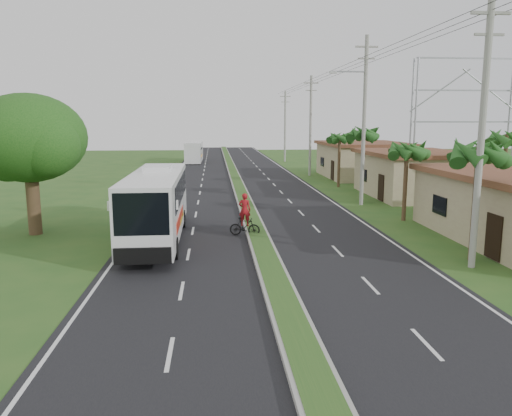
{
  "coord_description": "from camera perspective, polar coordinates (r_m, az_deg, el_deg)",
  "views": [
    {
      "loc": [
        -2.26,
        -17.44,
        6.07
      ],
      "look_at": [
        -0.2,
        6.96,
        1.8
      ],
      "focal_mm": 35.0,
      "sensor_mm": 36.0,
      "label": 1
    }
  ],
  "objects": [
    {
      "name": "palm_verge_c",
      "position": [
        38.09,
        12.19,
        8.25
      ],
      "size": [
        2.4,
        2.4,
        5.85
      ],
      "color": "#473321",
      "rests_on": "ground"
    },
    {
      "name": "utility_pole_a",
      "position": [
        22.22,
        24.4,
        7.99
      ],
      "size": [
        1.6,
        0.28,
        11.0
      ],
      "color": "gray",
      "rests_on": "ground"
    },
    {
      "name": "palm_verge_a",
      "position": [
        23.38,
        24.12,
        5.77
      ],
      "size": [
        2.4,
        2.4,
        5.45
      ],
      "color": "#473321",
      "rests_on": "ground"
    },
    {
      "name": "palm_verge_b",
      "position": [
        31.71,
        16.87,
        6.38
      ],
      "size": [
        2.4,
        2.4,
        5.05
      ],
      "color": "#473321",
      "rests_on": "ground"
    },
    {
      "name": "shop_far",
      "position": [
        56.01,
        12.12,
        5.44
      ],
      "size": [
        8.6,
        11.6,
        3.82
      ],
      "color": "tan",
      "rests_on": "ground"
    },
    {
      "name": "road_asphalt",
      "position": [
        37.99,
        -1.35,
        0.71
      ],
      "size": [
        14.0,
        160.0,
        0.02
      ],
      "primitive_type": "cube",
      "color": "black",
      "rests_on": "ground"
    },
    {
      "name": "palm_behind_shop",
      "position": [
        38.0,
        26.74,
        7.13
      ],
      "size": [
        2.4,
        2.4,
        5.65
      ],
      "color": "#473321",
      "rests_on": "ground"
    },
    {
      "name": "motorcyclist",
      "position": [
        26.62,
        -1.3,
        -1.39
      ],
      "size": [
        1.7,
        0.81,
        2.32
      ],
      "rotation": [
        0.0,
        0.0,
        -0.22
      ],
      "color": "black",
      "rests_on": "ground"
    },
    {
      "name": "utility_pole_d",
      "position": [
        76.21,
        3.34,
        9.39
      ],
      "size": [
        1.6,
        0.28,
        10.5
      ],
      "color": "gray",
      "rests_on": "ground"
    },
    {
      "name": "lane_edge_right",
      "position": [
        38.97,
        8.53,
        0.82
      ],
      "size": [
        0.12,
        160.0,
        0.01
      ],
      "primitive_type": "cube",
      "color": "silver",
      "rests_on": "ground"
    },
    {
      "name": "coach_bus_main",
      "position": [
        25.93,
        -11.27,
        0.83
      ],
      "size": [
        2.57,
        11.68,
        3.77
      ],
      "rotation": [
        0.0,
        0.0,
        0.01
      ],
      "color": "white",
      "rests_on": "ground"
    },
    {
      "name": "shade_tree",
      "position": [
        29.19,
        -24.73,
        6.95
      ],
      "size": [
        6.3,
        6.0,
        7.54
      ],
      "color": "#473321",
      "rests_on": "ground"
    },
    {
      "name": "lane_edge_left",
      "position": [
        38.19,
        -11.43,
        0.55
      ],
      "size": [
        0.12,
        160.0,
        0.01
      ],
      "primitive_type": "cube",
      "color": "silver",
      "rests_on": "ground"
    },
    {
      "name": "coach_bus_far",
      "position": [
        75.7,
        -7.09,
        6.53
      ],
      "size": [
        2.42,
        10.45,
        3.04
      ],
      "rotation": [
        0.0,
        0.0,
        -0.01
      ],
      "color": "silver",
      "rests_on": "ground"
    },
    {
      "name": "utility_pole_b",
      "position": [
        37.03,
        12.21,
        9.96
      ],
      "size": [
        3.2,
        0.28,
        12.0
      ],
      "color": "gray",
      "rests_on": "ground"
    },
    {
      "name": "billboard_lattice",
      "position": [
        53.29,
        22.62,
        9.96
      ],
      "size": [
        10.18,
        1.18,
        12.07
      ],
      "color": "gray",
      "rests_on": "ground"
    },
    {
      "name": "palm_verge_d",
      "position": [
        46.91,
        9.54,
        7.9
      ],
      "size": [
        2.4,
        2.4,
        5.25
      ],
      "color": "#473321",
      "rests_on": "ground"
    },
    {
      "name": "utility_pole_c",
      "position": [
        56.48,
        6.25,
        9.44
      ],
      "size": [
        1.6,
        0.28,
        11.0
      ],
      "color": "gray",
      "rests_on": "ground"
    },
    {
      "name": "ground",
      "position": [
        18.61,
        2.46,
        -9.16
      ],
      "size": [
        180.0,
        180.0,
        0.0
      ],
      "primitive_type": "plane",
      "color": "#29511D",
      "rests_on": "ground"
    },
    {
      "name": "shop_mid",
      "position": [
        42.87,
        17.54,
        3.8
      ],
      "size": [
        7.6,
        10.6,
        3.67
      ],
      "color": "tan",
      "rests_on": "ground"
    },
    {
      "name": "median_strip",
      "position": [
        37.98,
        -1.35,
        0.85
      ],
      "size": [
        1.2,
        160.0,
        0.18
      ],
      "color": "gray",
      "rests_on": "ground"
    }
  ]
}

